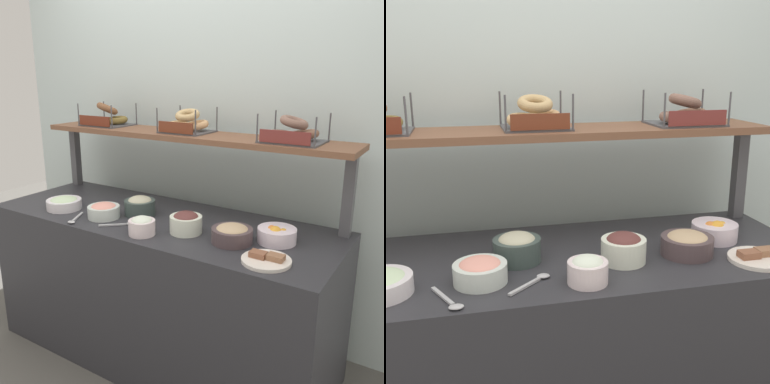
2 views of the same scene
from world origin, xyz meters
The scene contains 15 objects.
back_wall centered at (0.00, 0.55, 1.20)m, with size 3.15×0.06×2.40m, color silver.
deli_counter centered at (0.00, 0.00, 0.42)m, with size 1.95×0.70×0.85m, color #2D2D33.
shelf_riser_right centered at (0.91, 0.27, 1.05)m, with size 0.05×0.05×0.40m, color #4C4C51.
upper_shelf centered at (0.00, 0.27, 1.26)m, with size 1.91×0.32×0.03m, color brown.
bowl_cream_cheese centered at (0.08, -0.24, 0.90)m, with size 0.13×0.13×0.09m.
bowl_hummus centered at (0.49, -0.09, 0.89)m, with size 0.19×0.19×0.09m.
bowl_chocolate_spread centered at (0.24, -0.10, 0.90)m, with size 0.16×0.16×0.11m.
bowl_tuna_salad centered at (-0.12, -0.01, 0.90)m, with size 0.17×0.17×0.11m.
bowl_lox_spread centered at (-0.26, -0.15, 0.89)m, with size 0.17×0.17×0.08m.
bowl_fruit_salad centered at (0.67, 0.02, 0.89)m, with size 0.18×0.18×0.08m.
serving_plate_white centered at (0.71, -0.21, 0.86)m, with size 0.21×0.21×0.04m.
serving_spoon_near_plate centered at (-0.09, -0.20, 0.86)m, with size 0.15×0.12×0.01m.
serving_spoon_by_edge centered at (-0.35, -0.28, 0.86)m, with size 0.10×0.16×0.01m.
bagel_basket_plain centered at (0.00, 0.28, 1.33)m, with size 0.28×0.26×0.14m.
bagel_basket_poppy centered at (0.63, 0.26, 1.33)m, with size 0.29×0.24×0.14m.
Camera 2 is at (-0.29, -1.60, 1.53)m, focal length 44.85 mm.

